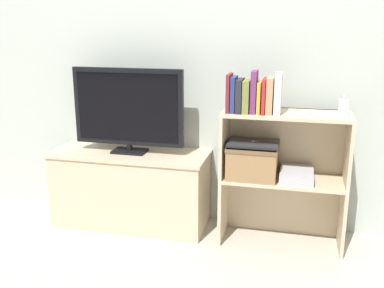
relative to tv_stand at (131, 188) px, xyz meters
The scene contains 19 objects.
ground_plane 0.54m from the tv_stand, 24.09° to the right, with size 16.00×16.00×0.00m, color #BCB2A3.
wall_back 1.06m from the tv_stand, 27.84° to the left, with size 10.00×0.05×2.40m.
tv_stand is the anchor object (origin of this frame).
tv 0.55m from the tv_stand, 90.00° to the right, with size 0.73×0.14×0.55m.
bookshelf_lower_tier 1.00m from the tv_stand, ahead, with size 0.74×0.31×0.43m.
bookshelf_upper_tier 1.09m from the tv_stand, ahead, with size 0.74×0.31×0.40m.
book_maroon 0.96m from the tv_stand, ahead, with size 0.02×0.15×0.22m.
book_navy 0.97m from the tv_stand, ahead, with size 0.03×0.14×0.21m.
book_charcoal 1.00m from the tv_stand, ahead, with size 0.03×0.16×0.19m.
book_olive 1.02m from the tv_stand, ahead, with size 0.04×0.15×0.19m.
book_plum 1.07m from the tv_stand, ahead, with size 0.03×0.12×0.24m.
book_mustard 1.08m from the tv_stand, ahead, with size 0.02×0.15×0.18m.
book_crimson 1.10m from the tv_stand, ahead, with size 0.02×0.16×0.20m.
book_tan 1.13m from the tv_stand, ahead, with size 0.04×0.13×0.21m.
book_ivory 1.18m from the tv_stand, ahead, with size 0.04×0.13×0.23m.
baby_monitor 1.45m from the tv_stand, ahead, with size 0.05×0.04×0.12m.
storage_basket_left 0.86m from the tv_stand, ahead, with size 0.30×0.28×0.20m.
laptop 0.90m from the tv_stand, ahead, with size 0.30×0.21×0.02m.
magazine_stack 1.10m from the tv_stand, ahead, with size 0.20×0.26×0.06m.
Camera 1 is at (0.63, -2.47, 1.35)m, focal length 42.00 mm.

